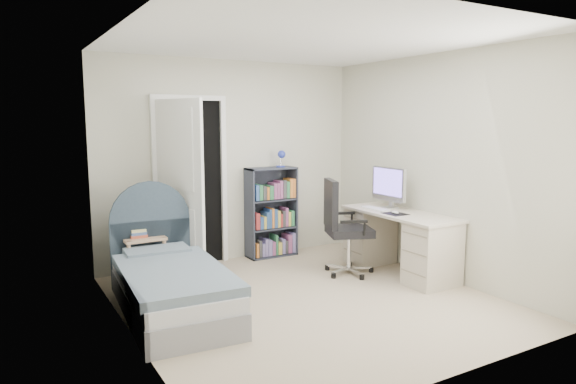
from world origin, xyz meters
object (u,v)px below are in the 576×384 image
office_chair (342,223)px  bed (170,284)px  desk (399,240)px  nightstand (141,247)px  bookcase (272,215)px  floor_lamp (183,229)px

office_chair → bed: bearing=-176.3°
bed → desk: desk is taller
nightstand → desk: desk is taller
nightstand → desk: 2.89m
bookcase → office_chair: size_ratio=1.26×
floor_lamp → bookcase: bearing=10.8°
floor_lamp → desk: floor_lamp is taller
nightstand → bookcase: size_ratio=0.45×
nightstand → office_chair: bearing=-20.1°
bed → floor_lamp: floor_lamp is taller
bed → nightstand: bed is taller
floor_lamp → nightstand: bearing=-169.5°
nightstand → office_chair: (2.10, -0.77, 0.19)m
bed → nightstand: size_ratio=3.01×
floor_lamp → bookcase: (1.29, 0.25, -0.00)m
nightstand → floor_lamp: (0.50, 0.09, 0.13)m
bed → bookcase: (1.76, 1.24, 0.28)m
floor_lamp → office_chair: 1.81m
bed → desk: 2.67m
nightstand → bookcase: (1.79, 0.34, 0.12)m
bed → office_chair: size_ratio=1.72×
nightstand → office_chair: 2.24m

